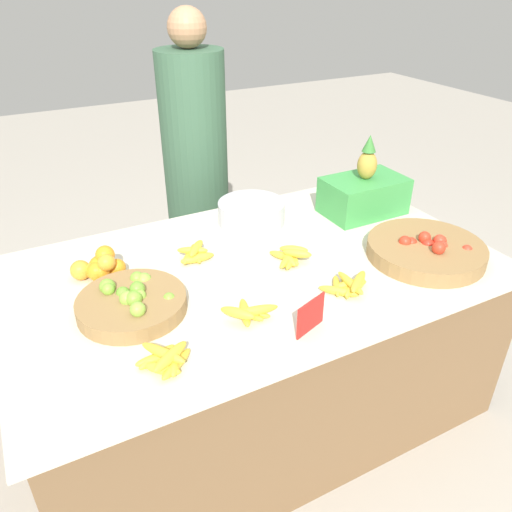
% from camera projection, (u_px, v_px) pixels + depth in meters
% --- Properties ---
extents(ground_plane, '(12.00, 12.00, 0.00)m').
position_uv_depth(ground_plane, '(256.00, 400.00, 2.30)').
color(ground_plane, '#ADA599').
extents(market_table, '(1.88, 1.13, 0.72)m').
position_uv_depth(market_table, '(256.00, 339.00, 2.12)').
color(market_table, brown).
rests_on(market_table, ground_plane).
extents(lime_bowl, '(0.37, 0.37, 0.10)m').
position_uv_depth(lime_bowl, '(132.00, 302.00, 1.68)').
color(lime_bowl, olive).
rests_on(lime_bowl, market_table).
extents(tomato_basket, '(0.46, 0.46, 0.11)m').
position_uv_depth(tomato_basket, '(426.00, 250.00, 1.99)').
color(tomato_basket, olive).
rests_on(tomato_basket, market_table).
extents(orange_pile, '(0.20, 0.13, 0.12)m').
position_uv_depth(orange_pile, '(99.00, 267.00, 1.85)').
color(orange_pile, orange).
rests_on(orange_pile, market_table).
extents(metal_bowl, '(0.30, 0.30, 0.10)m').
position_uv_depth(metal_bowl, '(251.00, 212.00, 2.25)').
color(metal_bowl, '#B7B7BF').
rests_on(metal_bowl, market_table).
extents(price_sign, '(0.13, 0.05, 0.12)m').
position_uv_depth(price_sign, '(311.00, 316.00, 1.58)').
color(price_sign, red).
rests_on(price_sign, market_table).
extents(produce_crate, '(0.37, 0.24, 0.37)m').
position_uv_depth(produce_crate, '(364.00, 193.00, 2.32)').
color(produce_crate, green).
rests_on(produce_crate, market_table).
extents(banana_bunch_front_left, '(0.16, 0.16, 0.06)m').
position_uv_depth(banana_bunch_front_left, '(290.00, 257.00, 1.96)').
color(banana_bunch_front_left, gold).
rests_on(banana_bunch_front_left, market_table).
extents(banana_bunch_middle_right, '(0.14, 0.15, 0.06)m').
position_uv_depth(banana_bunch_middle_right, '(194.00, 253.00, 1.98)').
color(banana_bunch_middle_right, gold).
rests_on(banana_bunch_middle_right, market_table).
extents(banana_bunch_back_center, '(0.18, 0.17, 0.06)m').
position_uv_depth(banana_bunch_back_center, '(166.00, 360.00, 1.45)').
color(banana_bunch_back_center, gold).
rests_on(banana_bunch_back_center, market_table).
extents(banana_bunch_front_right, '(0.19, 0.16, 0.06)m').
position_uv_depth(banana_bunch_front_right, '(247.00, 312.00, 1.64)').
color(banana_bunch_front_right, gold).
rests_on(banana_bunch_front_right, market_table).
extents(banana_bunch_front_center, '(0.20, 0.18, 0.06)m').
position_uv_depth(banana_bunch_front_center, '(349.00, 286.00, 1.78)').
color(banana_bunch_front_center, gold).
rests_on(banana_bunch_front_center, market_table).
extents(vendor_person, '(0.34, 0.34, 1.58)m').
position_uv_depth(vendor_person, '(197.00, 179.00, 2.73)').
color(vendor_person, '#385B42').
rests_on(vendor_person, ground_plane).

